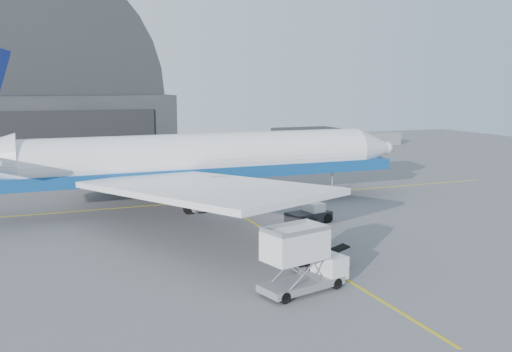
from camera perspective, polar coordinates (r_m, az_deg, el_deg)
name	(u,v)px	position (r m, az deg, el deg)	size (l,w,h in m)	color
ground	(286,243)	(50.58, 3.03, -6.68)	(200.00, 200.00, 0.00)	#565659
taxi_lines	(237,213)	(61.95, -1.87, -3.71)	(80.00, 42.12, 0.02)	gold
hangar	(19,109)	(109.21, -22.64, 6.22)	(50.00, 28.30, 28.00)	black
distant_bldg_a	(306,146)	(130.77, 4.99, 3.06)	(14.00, 8.00, 4.00)	black
distant_bldg_b	(379,144)	(135.88, 12.18, 3.11)	(8.00, 6.00, 2.80)	gray
airliner	(186,160)	(64.40, -6.99, 1.59)	(54.95, 53.28, 19.28)	white
catering_truck	(301,260)	(38.51, 4.54, -8.41)	(6.65, 3.78, 4.32)	gray
pushback_tug	(310,215)	(57.88, 5.38, -3.90)	(4.77, 3.33, 2.02)	black
belt_loader_a	(320,264)	(43.35, 6.44, -8.71)	(4.59, 1.81, 1.73)	gray
belt_loader_b	(295,231)	(52.46, 3.91, -5.55)	(4.23, 1.76, 1.59)	gray
traffic_cone	(274,240)	(50.27, 1.82, -6.44)	(0.41, 0.41, 0.59)	#FF4F08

